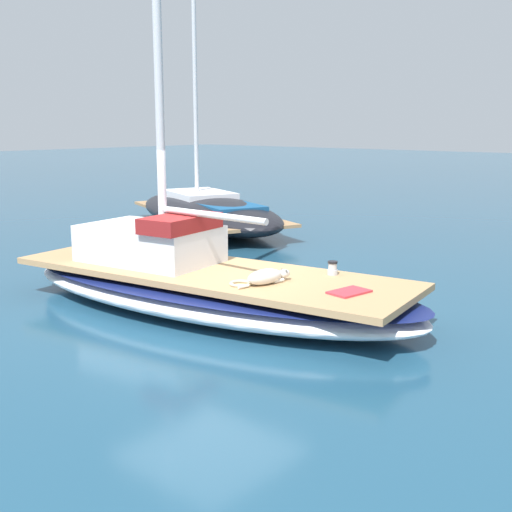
{
  "coord_description": "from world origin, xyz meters",
  "views": [
    {
      "loc": [
        -7.0,
        -7.01,
        2.91
      ],
      "look_at": [
        0.0,
        -1.0,
        1.01
      ],
      "focal_mm": 45.04,
      "sensor_mm": 36.0,
      "label": 1
    }
  ],
  "objects_px": {
    "dog_white": "(267,277)",
    "deck_winch": "(333,268)",
    "sailboat_main": "(208,289)",
    "deck_towel": "(349,292)",
    "moored_boat_starboard_side": "(208,211)",
    "coiled_rope": "(241,284)"
  },
  "relations": [
    {
      "from": "sailboat_main",
      "to": "deck_towel",
      "type": "distance_m",
      "value": 2.51
    },
    {
      "from": "dog_white",
      "to": "coiled_rope",
      "type": "height_order",
      "value": "dog_white"
    },
    {
      "from": "dog_white",
      "to": "deck_winch",
      "type": "relative_size",
      "value": 4.53
    },
    {
      "from": "coiled_rope",
      "to": "moored_boat_starboard_side",
      "type": "height_order",
      "value": "moored_boat_starboard_side"
    },
    {
      "from": "moored_boat_starboard_side",
      "to": "sailboat_main",
      "type": "bearing_deg",
      "value": -135.01
    },
    {
      "from": "sailboat_main",
      "to": "deck_winch",
      "type": "distance_m",
      "value": 2.0
    },
    {
      "from": "deck_winch",
      "to": "dog_white",
      "type": "bearing_deg",
      "value": 160.01
    },
    {
      "from": "deck_towel",
      "to": "moored_boat_starboard_side",
      "type": "xyz_separation_m",
      "value": [
        5.51,
        8.21,
        -0.17
      ]
    },
    {
      "from": "sailboat_main",
      "to": "dog_white",
      "type": "height_order",
      "value": "dog_white"
    },
    {
      "from": "sailboat_main",
      "to": "deck_winch",
      "type": "relative_size",
      "value": 35.84
    },
    {
      "from": "dog_white",
      "to": "coiled_rope",
      "type": "bearing_deg",
      "value": 142.0
    },
    {
      "from": "coiled_rope",
      "to": "sailboat_main",
      "type": "bearing_deg",
      "value": 68.89
    },
    {
      "from": "deck_winch",
      "to": "coiled_rope",
      "type": "relative_size",
      "value": 0.65
    },
    {
      "from": "deck_towel",
      "to": "moored_boat_starboard_side",
      "type": "bearing_deg",
      "value": 56.13
    },
    {
      "from": "dog_white",
      "to": "deck_winch",
      "type": "distance_m",
      "value": 1.16
    },
    {
      "from": "deck_winch",
      "to": "deck_towel",
      "type": "distance_m",
      "value": 1.09
    },
    {
      "from": "sailboat_main",
      "to": "deck_towel",
      "type": "relative_size",
      "value": 13.44
    },
    {
      "from": "sailboat_main",
      "to": "moored_boat_starboard_side",
      "type": "xyz_separation_m",
      "value": [
        5.74,
        5.73,
        0.17
      ]
    },
    {
      "from": "coiled_rope",
      "to": "dog_white",
      "type": "bearing_deg",
      "value": -38.0
    },
    {
      "from": "sailboat_main",
      "to": "deck_towel",
      "type": "bearing_deg",
      "value": -84.82
    },
    {
      "from": "dog_white",
      "to": "moored_boat_starboard_side",
      "type": "distance_m",
      "value": 9.15
    },
    {
      "from": "deck_winch",
      "to": "coiled_rope",
      "type": "bearing_deg",
      "value": 155.58
    }
  ]
}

